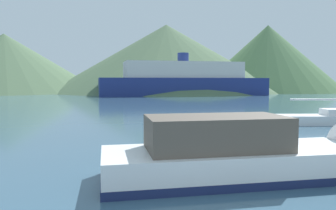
% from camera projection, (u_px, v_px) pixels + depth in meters
% --- Properties ---
extents(motorboat_near, '(7.98, 2.93, 2.23)m').
position_uv_depth(motorboat_near, '(261.00, 157.00, 8.38)').
color(motorboat_near, white).
rests_on(motorboat_near, ground_plane).
extents(ferry_distant, '(30.03, 12.06, 7.44)m').
position_uv_depth(ferry_distant, '(183.00, 81.00, 57.77)').
color(ferry_distant, navy).
rests_on(ferry_distant, ground_plane).
extents(hill_central, '(44.17, 44.17, 13.34)m').
position_uv_depth(hill_central, '(5.00, 63.00, 75.02)').
color(hill_central, '#4C6647').
rests_on(hill_central, ground_plane).
extents(hill_east, '(55.13, 55.13, 16.05)m').
position_uv_depth(hill_east, '(166.00, 58.00, 78.95)').
color(hill_east, '#4C6647').
rests_on(hill_east, ground_plane).
extents(hill_far_east, '(34.96, 34.96, 15.98)m').
position_uv_depth(hill_far_east, '(267.00, 59.00, 79.17)').
color(hill_far_east, '#476B42').
rests_on(hill_far_east, ground_plane).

